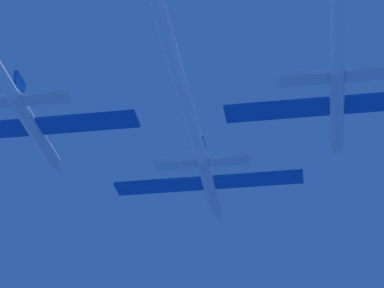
{
  "coord_description": "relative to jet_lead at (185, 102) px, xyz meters",
  "views": [
    {
      "loc": [
        8.79,
        -68.37,
        -34.43
      ],
      "look_at": [
        -0.06,
        -9.05,
        0.3
      ],
      "focal_mm": 74.96,
      "sensor_mm": 36.0,
      "label": 1
    }
  ],
  "objects": [
    {
      "name": "jet_lead",
      "position": [
        0.0,
        0.0,
        0.0
      ],
      "size": [
        17.91,
        53.57,
        2.97
      ],
      "color": "silver"
    }
  ]
}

